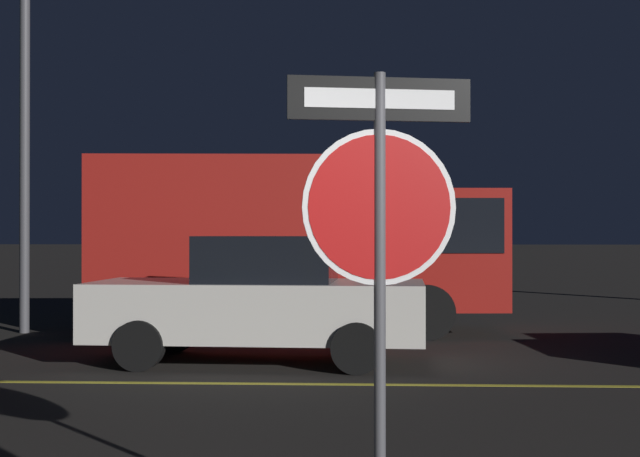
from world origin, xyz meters
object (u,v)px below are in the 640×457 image
at_px(stop_sign, 380,211).
at_px(delivery_truck, 301,239).
at_px(street_lamp, 25,53).
at_px(passing_car_2, 260,301).

distance_m(stop_sign, delivery_truck, 10.10).
distance_m(delivery_truck, street_lamp, 5.44).
height_order(stop_sign, delivery_truck, delivery_truck).
xyz_separation_m(passing_car_2, street_lamp, (-4.22, 3.14, 3.80)).
xyz_separation_m(delivery_truck, street_lamp, (-4.50, -0.26, 3.04)).
relative_size(passing_car_2, delivery_truck, 0.65).
xyz_separation_m(stop_sign, street_lamp, (-5.58, 9.78, 2.84)).
xyz_separation_m(stop_sign, passing_car_2, (-1.36, 6.64, -0.96)).
bearing_deg(street_lamp, stop_sign, -60.30).
height_order(passing_car_2, delivery_truck, delivery_truck).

